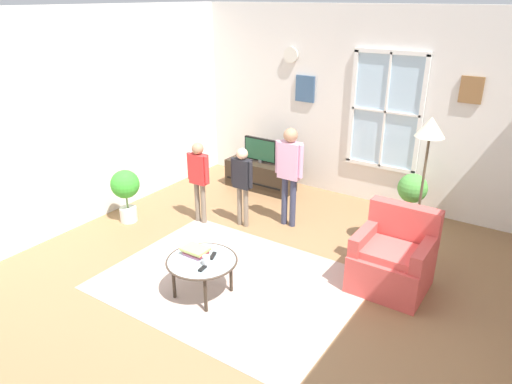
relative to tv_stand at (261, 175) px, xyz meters
name	(u,v)px	position (x,y,z in m)	size (l,w,h in m)	color
ground_plane	(235,293)	(1.38, -2.61, -0.23)	(5.99, 6.86, 0.02)	olive
back_wall	(362,106)	(1.39, 0.58, 1.19)	(5.39, 0.17, 2.83)	silver
side_wall_left	(56,126)	(-1.38, -2.61, 1.19)	(0.12, 6.26, 2.83)	silver
area_rug	(231,282)	(1.24, -2.48, -0.22)	(2.70, 2.08, 0.01)	tan
tv_stand	(261,175)	(0.00, 0.00, 0.00)	(1.13, 0.45, 0.45)	#2D2319
television	(261,150)	(0.00, 0.00, 0.43)	(0.58, 0.08, 0.40)	#4C4C4C
armchair	(393,259)	(2.72, -1.56, 0.10)	(0.76, 0.74, 0.87)	#D14C47
coffee_table	(202,262)	(1.13, -2.83, 0.17)	(0.74, 0.74, 0.42)	#99B2B7
book_stack	(195,251)	(1.00, -2.78, 0.24)	(0.27, 0.20, 0.08)	#BE7099
cup	(206,261)	(1.24, -2.88, 0.25)	(0.07, 0.07, 0.11)	white
remote_near_books	(203,268)	(1.25, -2.94, 0.21)	(0.04, 0.14, 0.02)	black
remote_near_cup	(213,256)	(1.18, -2.71, 0.21)	(0.04, 0.14, 0.02)	black
person_red_shirt	(199,174)	(-0.01, -1.50, 0.50)	(0.35, 0.16, 1.15)	#726656
person_pink_shirt	(290,166)	(1.05, -0.90, 0.64)	(0.41, 0.19, 1.37)	#333851
person_black_shirt	(242,178)	(0.54, -1.27, 0.47)	(0.33, 0.15, 1.11)	#726656
potted_plant_by_window	(412,193)	(2.42, 0.02, 0.25)	(0.40, 0.40, 0.74)	#9E6B4C
potted_plant_corner	(126,189)	(-0.87, -2.05, 0.26)	(0.39, 0.39, 0.75)	silver
floor_lamp	(429,142)	(2.75, -0.86, 1.23)	(0.32, 0.32, 1.74)	black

